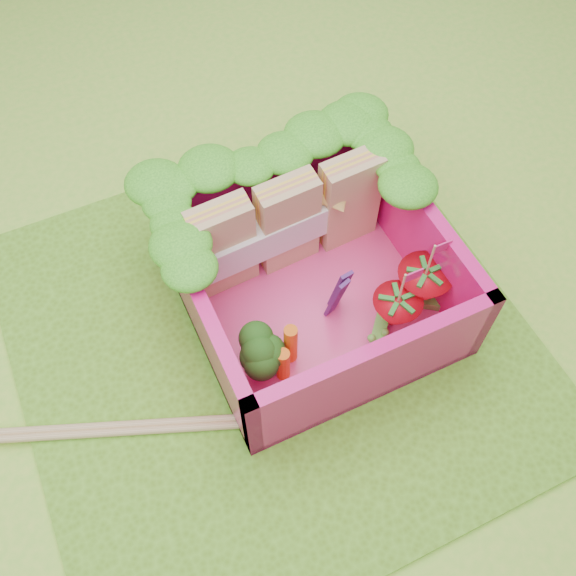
% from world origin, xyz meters
% --- Properties ---
extents(ground, '(14.00, 14.00, 0.00)m').
position_xyz_m(ground, '(0.00, 0.00, 0.00)').
color(ground, '#7FD13B').
rests_on(ground, ground).
extents(placemat, '(2.60, 2.60, 0.03)m').
position_xyz_m(placemat, '(0.00, 0.00, 0.01)').
color(placemat, '#599221').
rests_on(placemat, ground).
extents(bento_floor, '(1.30, 1.30, 0.05)m').
position_xyz_m(bento_floor, '(0.30, 0.09, 0.06)').
color(bento_floor, '#E73B7F').
rests_on(bento_floor, placemat).
extents(bento_box, '(1.30, 1.30, 0.55)m').
position_xyz_m(bento_box, '(0.30, 0.09, 0.31)').
color(bento_box, '#E01273').
rests_on(bento_box, placemat).
extents(lettuce_ruffle, '(1.43, 0.83, 0.11)m').
position_xyz_m(lettuce_ruffle, '(0.30, 0.56, 0.64)').
color(lettuce_ruffle, '#277D16').
rests_on(lettuce_ruffle, bento_box).
extents(sandwich_stack, '(1.08, 0.23, 0.59)m').
position_xyz_m(sandwich_stack, '(0.30, 0.41, 0.37)').
color(sandwich_stack, tan).
rests_on(sandwich_stack, bento_floor).
extents(broccoli, '(0.31, 0.31, 0.25)m').
position_xyz_m(broccoli, '(-0.13, -0.17, 0.26)').
color(broccoli, '#619D4C').
rests_on(broccoli, bento_floor).
extents(carrot_sticks, '(0.15, 0.14, 0.29)m').
position_xyz_m(carrot_sticks, '(0.00, -0.22, 0.21)').
color(carrot_sticks, orange).
rests_on(carrot_sticks, bento_floor).
extents(purple_wedges, '(0.11, 0.08, 0.38)m').
position_xyz_m(purple_wedges, '(0.37, -0.05, 0.27)').
color(purple_wedges, '#421856').
rests_on(purple_wedges, bento_floor).
extents(strawberry_left, '(0.26, 0.26, 0.50)m').
position_xyz_m(strawberry_left, '(0.60, -0.25, 0.21)').
color(strawberry_left, red).
rests_on(strawberry_left, bento_floor).
extents(strawberry_right, '(0.29, 0.29, 0.53)m').
position_xyz_m(strawberry_right, '(0.80, -0.18, 0.23)').
color(strawberry_right, red).
rests_on(strawberry_right, bento_floor).
extents(snap_peas, '(0.59, 0.38, 0.05)m').
position_xyz_m(snap_peas, '(0.64, -0.23, 0.11)').
color(snap_peas, '#59AC36').
rests_on(snap_peas, bento_floor).
extents(chopsticks, '(2.09, 0.85, 0.04)m').
position_xyz_m(chopsticks, '(-1.06, -0.10, 0.05)').
color(chopsticks, tan).
rests_on(chopsticks, placemat).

